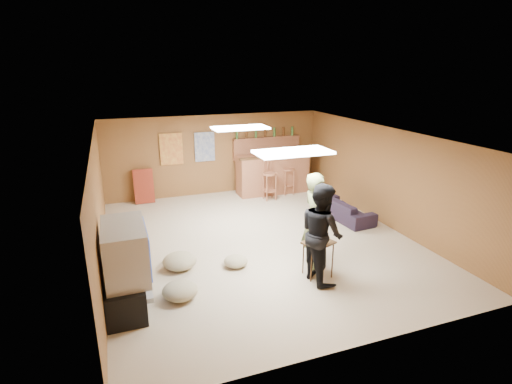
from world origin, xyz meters
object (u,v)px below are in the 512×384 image
object	(u,v)px
tv_body	(125,251)
sofa	(345,209)
person_olive	(315,221)
person_black	(321,233)
tray_table	(318,259)
bar_counter	(272,174)

from	to	relation	value
tv_body	sofa	bearing A→B (deg)	21.87
tv_body	person_olive	distance (m)	3.20
person_black	sofa	distance (m)	3.06
sofa	tray_table	world-z (taller)	tray_table
bar_counter	person_olive	distance (m)	4.39
bar_counter	person_black	xyz separation A→B (m)	(-1.08, -4.74, 0.30)
person_black	tray_table	size ratio (longest dim) A/B	2.67
person_olive	sofa	distance (m)	2.65
tv_body	tray_table	distance (m)	3.15
bar_counter	sofa	bearing A→B (deg)	-70.79
bar_counter	tray_table	size ratio (longest dim) A/B	3.15
tv_body	sofa	xyz separation A→B (m)	(5.00, 2.01, -0.67)
person_black	bar_counter	bearing A→B (deg)	-15.67
bar_counter	tray_table	xyz separation A→B (m)	(-1.06, -4.63, -0.23)
tv_body	sofa	distance (m)	5.43
tv_body	tray_table	world-z (taller)	tv_body
person_black	sofa	world-z (taller)	person_black
person_olive	sofa	world-z (taller)	person_olive
tv_body	bar_counter	distance (m)	6.09
person_olive	person_black	distance (m)	0.48
bar_counter	person_black	size ratio (longest dim) A/B	1.18
bar_counter	sofa	xyz separation A→B (m)	(0.85, -2.44, -0.32)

